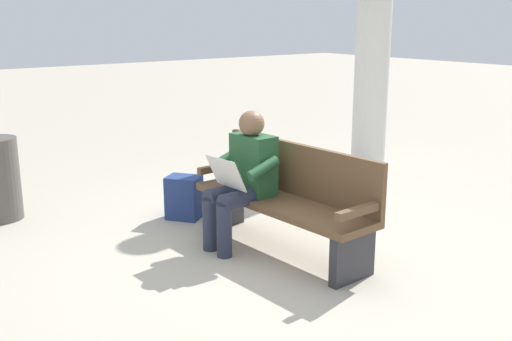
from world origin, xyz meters
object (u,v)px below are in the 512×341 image
at_px(backpack, 184,197).
at_px(person_seated, 243,176).
at_px(support_pillar, 374,17).
at_px(bench_near, 287,197).

bearing_deg(backpack, person_seated, -178.82).
relative_size(person_seated, support_pillar, 0.30).
xyz_separation_m(backpack, support_pillar, (0.40, -3.13, 1.73)).
bearing_deg(person_seated, backpack, -1.09).
height_order(person_seated, backpack, person_seated).
bearing_deg(bench_near, backpack, 9.75).
relative_size(bench_near, backpack, 4.27).
relative_size(bench_near, person_seated, 1.54).
height_order(bench_near, backpack, bench_near).
bearing_deg(person_seated, bench_near, -142.15).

